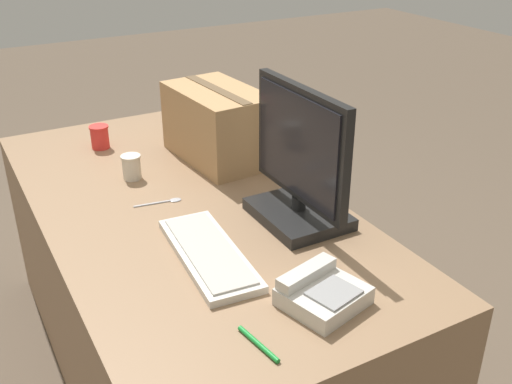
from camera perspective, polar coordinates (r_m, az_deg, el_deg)
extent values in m
plane|color=brown|center=(2.42, -6.01, -16.35)|extent=(12.00, 12.00, 0.00)
cube|color=#8C6B4C|center=(2.19, -6.46, -9.35)|extent=(1.80, 0.90, 0.73)
cube|color=black|center=(1.87, 4.06, -2.09)|extent=(0.30, 0.24, 0.04)
cylinder|color=black|center=(1.85, 4.09, -1.02)|extent=(0.04, 0.04, 0.04)
cube|color=black|center=(1.77, 4.30, 4.57)|extent=(0.45, 0.03, 0.35)
cube|color=black|center=(1.76, 3.83, 4.47)|extent=(0.41, 0.01, 0.31)
cube|color=beige|center=(1.69, -4.52, -5.91)|extent=(0.46, 0.19, 0.02)
cube|color=#B7B2A8|center=(1.68, -4.54, -5.50)|extent=(0.42, 0.16, 0.01)
cube|color=beige|center=(1.51, 6.45, -9.83)|extent=(0.21, 0.23, 0.05)
cube|color=beige|center=(1.51, 4.84, -7.73)|extent=(0.09, 0.18, 0.03)
cube|color=gray|center=(1.48, 7.42, -9.49)|extent=(0.12, 0.13, 0.01)
cylinder|color=red|center=(2.47, -14.65, 5.01)|extent=(0.07, 0.07, 0.09)
cylinder|color=red|center=(2.45, -14.77, 6.02)|extent=(0.08, 0.08, 0.01)
cylinder|color=beige|center=(2.17, -11.76, 2.25)|extent=(0.06, 0.06, 0.08)
cylinder|color=beige|center=(2.15, -11.87, 3.33)|extent=(0.07, 0.07, 0.01)
cube|color=#B2B2B7|center=(1.99, -9.83, -1.10)|extent=(0.02, 0.13, 0.00)
ellipsoid|color=#B2B2B7|center=(2.00, -7.69, -0.75)|extent=(0.03, 0.04, 0.00)
cube|color=tan|center=(2.27, -3.64, 6.45)|extent=(0.45, 0.29, 0.27)
cube|color=brown|center=(2.23, -3.74, 9.73)|extent=(0.43, 0.07, 0.00)
cylinder|color=#198C33|center=(1.39, 0.22, -14.27)|extent=(0.14, 0.03, 0.01)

